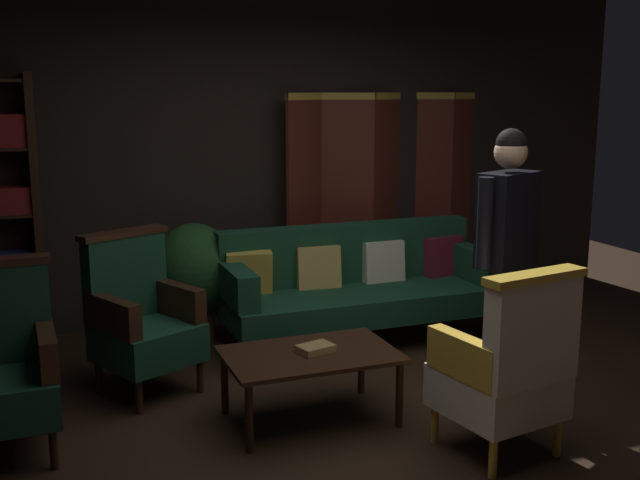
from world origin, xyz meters
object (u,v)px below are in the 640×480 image
at_px(coffee_table, 310,360).
at_px(standing_figure, 506,240).
at_px(armchair_gilt_accent, 507,368).
at_px(armchair_wing_left, 141,318).
at_px(book_tan_leather, 316,348).
at_px(potted_plant, 194,274).
at_px(velvet_couch, 356,282).
at_px(folding_screen, 388,196).

bearing_deg(coffee_table, standing_figure, -5.35).
height_order(armchair_gilt_accent, armchair_wing_left, same).
bearing_deg(book_tan_leather, potted_plant, 102.19).
xyz_separation_m(coffee_table, armchair_gilt_accent, (0.82, -0.78, 0.12)).
height_order(velvet_couch, armchair_wing_left, armchair_wing_left).
relative_size(armchair_wing_left, standing_figure, 0.61).
bearing_deg(coffee_table, armchair_wing_left, 136.12).
distance_m(folding_screen, potted_plant, 2.00).
distance_m(coffee_table, armchair_wing_left, 1.19).
relative_size(velvet_couch, potted_plant, 2.28).
bearing_deg(velvet_couch, armchair_gilt_accent, -91.05).
xyz_separation_m(velvet_couch, potted_plant, (-1.18, 0.38, 0.08)).
xyz_separation_m(folding_screen, potted_plant, (-1.89, -0.50, -0.45)).
xyz_separation_m(armchair_wing_left, book_tan_leather, (0.89, -0.82, -0.05)).
relative_size(armchair_gilt_accent, standing_figure, 0.61).
bearing_deg(coffee_table, velvet_couch, 56.52).
bearing_deg(folding_screen, standing_figure, -97.93).
bearing_deg(coffee_table, potted_plant, 101.06).
bearing_deg(potted_plant, armchair_wing_left, -121.61).
height_order(velvet_couch, book_tan_leather, velvet_couch).
bearing_deg(book_tan_leather, armchair_wing_left, 137.27).
bearing_deg(standing_figure, coffee_table, 174.65).
bearing_deg(folding_screen, velvet_couch, -128.53).
relative_size(armchair_wing_left, potted_plant, 1.12).
bearing_deg(folding_screen, armchair_gilt_accent, -104.06).
relative_size(velvet_couch, armchair_gilt_accent, 2.04).
xyz_separation_m(coffee_table, potted_plant, (-0.33, 1.68, 0.16)).
height_order(armchair_wing_left, potted_plant, armchair_wing_left).
bearing_deg(velvet_couch, potted_plant, 162.18).
bearing_deg(armchair_wing_left, potted_plant, 58.39).
bearing_deg(armchair_wing_left, velvet_couch, 15.49).
height_order(velvet_couch, potted_plant, potted_plant).
xyz_separation_m(standing_figure, potted_plant, (-1.57, 1.79, -0.49)).
xyz_separation_m(potted_plant, book_tan_leather, (0.36, -1.68, -0.10)).
relative_size(velvet_couch, standing_figure, 1.25).
relative_size(folding_screen, standing_figure, 1.23).
bearing_deg(armchair_wing_left, standing_figure, -24.12).
xyz_separation_m(coffee_table, armchair_wing_left, (-0.85, 0.82, 0.12)).
bearing_deg(potted_plant, standing_figure, -48.84).
relative_size(coffee_table, standing_figure, 0.59).
height_order(standing_figure, book_tan_leather, standing_figure).
distance_m(velvet_couch, standing_figure, 1.57).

